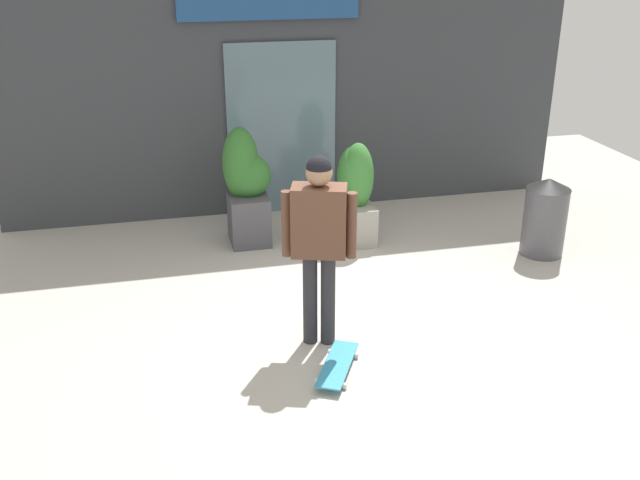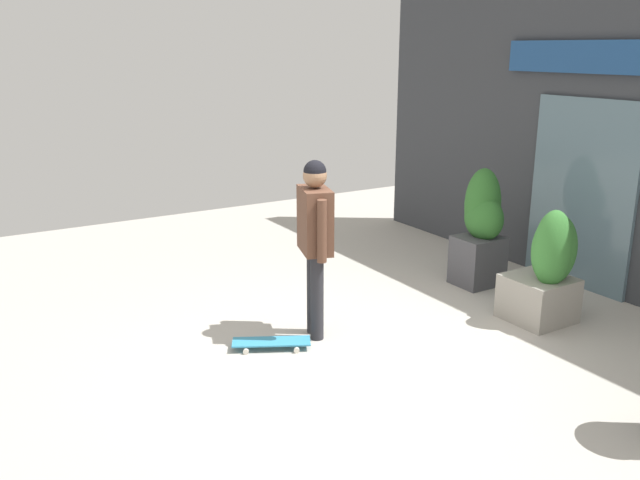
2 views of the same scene
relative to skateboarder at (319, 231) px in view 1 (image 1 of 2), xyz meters
The scene contains 7 objects.
ground_plane 1.19m from the skateboarder, ahead, with size 12.00×12.00×0.00m, color #B2ADA3.
building_facade 3.67m from the skateboarder, 82.72° to the left, with size 7.47×0.31×3.50m.
skateboarder is the anchor object (origin of this frame).
skateboard 1.15m from the skateboarder, 85.70° to the right, with size 0.54×0.76×0.08m.
planter_box_left 2.54m from the skateboarder, 96.86° to the left, with size 0.56×0.57×1.41m.
planter_box_right 2.47m from the skateboarder, 67.26° to the left, with size 0.63×0.63×1.22m.
trash_bin 3.33m from the skateboarder, 23.85° to the left, with size 0.50×0.50×0.92m.
Camera 1 is at (-1.78, -5.60, 3.44)m, focal length 40.21 mm.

